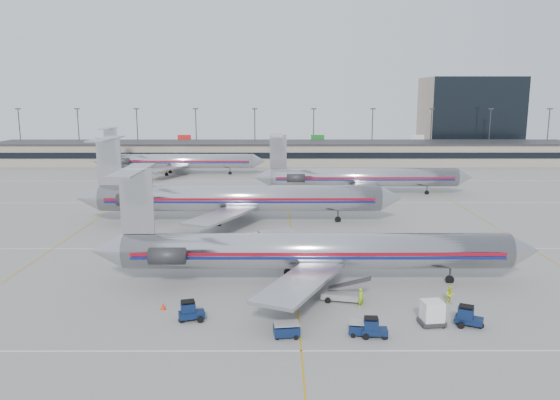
{
  "coord_description": "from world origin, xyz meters",
  "views": [
    {
      "loc": [
        -1.68,
        -56.0,
        18.73
      ],
      "look_at": [
        -1.5,
        18.99,
        4.5
      ],
      "focal_mm": 35.0,
      "sensor_mm": 36.0,
      "label": 1
    }
  ],
  "objects_px": {
    "belt_loader": "(343,294)",
    "jet_foreground": "(308,250)",
    "jet_second_row": "(234,198)",
    "uld_container": "(432,313)",
    "tug_center": "(373,328)"
  },
  "relations": [
    {
      "from": "jet_second_row",
      "to": "jet_foreground",
      "type": "bearing_deg",
      "value": -70.6
    },
    {
      "from": "belt_loader",
      "to": "jet_second_row",
      "type": "bearing_deg",
      "value": 124.76
    },
    {
      "from": "jet_second_row",
      "to": "belt_loader",
      "type": "bearing_deg",
      "value": -68.54
    },
    {
      "from": "tug_center",
      "to": "belt_loader",
      "type": "bearing_deg",
      "value": 103.94
    },
    {
      "from": "jet_second_row",
      "to": "belt_loader",
      "type": "xyz_separation_m",
      "value": [
        12.83,
        -32.62,
        -3.1
      ]
    },
    {
      "from": "jet_foreground",
      "to": "jet_second_row",
      "type": "bearing_deg",
      "value": 109.4
    },
    {
      "from": "jet_second_row",
      "to": "belt_loader",
      "type": "height_order",
      "value": "jet_second_row"
    },
    {
      "from": "jet_foreground",
      "to": "jet_second_row",
      "type": "xyz_separation_m",
      "value": [
        -9.73,
        27.63,
        0.29
      ]
    },
    {
      "from": "belt_loader",
      "to": "jet_foreground",
      "type": "bearing_deg",
      "value": 135.13
    },
    {
      "from": "jet_foreground",
      "to": "uld_container",
      "type": "bearing_deg",
      "value": -46.89
    },
    {
      "from": "tug_center",
      "to": "belt_loader",
      "type": "xyz_separation_m",
      "value": [
        -1.43,
        7.84,
        -0.11
      ]
    },
    {
      "from": "tug_center",
      "to": "jet_foreground",
      "type": "bearing_deg",
      "value": 113.06
    },
    {
      "from": "uld_container",
      "to": "belt_loader",
      "type": "relative_size",
      "value": 0.46
    },
    {
      "from": "belt_loader",
      "to": "tug_center",
      "type": "bearing_deg",
      "value": -66.4
    },
    {
      "from": "jet_foreground",
      "to": "belt_loader",
      "type": "bearing_deg",
      "value": -58.17
    }
  ]
}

